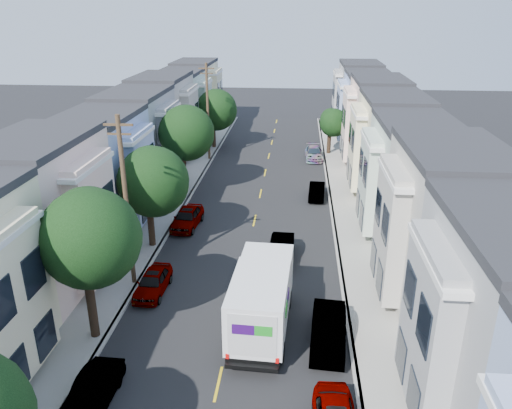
{
  "coord_description": "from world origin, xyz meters",
  "views": [
    {
      "loc": [
        3.13,
        -23.16,
        15.35
      ],
      "look_at": [
        0.3,
        9.87,
        2.2
      ],
      "focal_mm": 35.0,
      "sensor_mm": 36.0,
      "label": 1
    }
  ],
  "objects_px": {
    "tree_c": "(152,182)",
    "parked_right_c": "(317,191)",
    "tree_b": "(88,239)",
    "parked_left_b": "(93,394)",
    "tree_e": "(216,110)",
    "tree_d": "(185,133)",
    "utility_pole_far": "(208,112)",
    "parked_left_d": "(187,218)",
    "parked_right_b": "(328,331)",
    "parked_left_c": "(153,282)",
    "lead_sedan": "(281,250)",
    "parked_right_d": "(314,153)",
    "tree_far_r": "(333,123)",
    "fedex_truck": "(262,297)",
    "utility_pole_near": "(126,203)"
  },
  "relations": [
    {
      "from": "tree_b",
      "to": "parked_left_c",
      "type": "relative_size",
      "value": 1.94
    },
    {
      "from": "tree_far_r",
      "to": "tree_b",
      "type": "bearing_deg",
      "value": -110.86
    },
    {
      "from": "tree_d",
      "to": "tree_far_r",
      "type": "relative_size",
      "value": 1.54
    },
    {
      "from": "tree_e",
      "to": "parked_right_b",
      "type": "xyz_separation_m",
      "value": [
        11.2,
        -35.69,
        -3.68
      ]
    },
    {
      "from": "fedex_truck",
      "to": "parked_right_d",
      "type": "height_order",
      "value": "fedex_truck"
    },
    {
      "from": "parked_left_b",
      "to": "tree_b",
      "type": "bearing_deg",
      "value": 108.68
    },
    {
      "from": "tree_b",
      "to": "utility_pole_far",
      "type": "relative_size",
      "value": 0.78
    },
    {
      "from": "tree_e",
      "to": "parked_right_d",
      "type": "relative_size",
      "value": 1.57
    },
    {
      "from": "tree_d",
      "to": "parked_right_d",
      "type": "xyz_separation_m",
      "value": [
        11.2,
        11.95,
        -4.84
      ]
    },
    {
      "from": "parked_left_c",
      "to": "tree_c",
      "type": "bearing_deg",
      "value": 105.21
    },
    {
      "from": "tree_c",
      "to": "utility_pole_far",
      "type": "xyz_separation_m",
      "value": [
        0.0,
        21.01,
        0.45
      ]
    },
    {
      "from": "parked_right_d",
      "to": "utility_pole_near",
      "type": "bearing_deg",
      "value": -113.97
    },
    {
      "from": "parked_right_b",
      "to": "tree_d",
      "type": "bearing_deg",
      "value": 123.19
    },
    {
      "from": "tree_d",
      "to": "utility_pole_far",
      "type": "xyz_separation_m",
      "value": [
        0.0,
        10.71,
        -0.34
      ]
    },
    {
      "from": "parked_right_b",
      "to": "tree_far_r",
      "type": "bearing_deg",
      "value": 90.64
    },
    {
      "from": "tree_b",
      "to": "fedex_truck",
      "type": "relative_size",
      "value": 1.12
    },
    {
      "from": "fedex_truck",
      "to": "parked_left_c",
      "type": "distance_m",
      "value": 7.25
    },
    {
      "from": "tree_c",
      "to": "parked_right_d",
      "type": "relative_size",
      "value": 1.63
    },
    {
      "from": "tree_c",
      "to": "parked_right_c",
      "type": "bearing_deg",
      "value": 42.82
    },
    {
      "from": "parked_left_b",
      "to": "parked_right_d",
      "type": "bearing_deg",
      "value": 76.48
    },
    {
      "from": "parked_left_b",
      "to": "tree_e",
      "type": "bearing_deg",
      "value": 93.31
    },
    {
      "from": "tree_d",
      "to": "utility_pole_far",
      "type": "distance_m",
      "value": 10.72
    },
    {
      "from": "tree_d",
      "to": "parked_left_b",
      "type": "xyz_separation_m",
      "value": [
        1.4,
        -25.01,
        -4.84
      ]
    },
    {
      "from": "parked_right_b",
      "to": "parked_right_c",
      "type": "relative_size",
      "value": 1.24
    },
    {
      "from": "tree_b",
      "to": "tree_d",
      "type": "bearing_deg",
      "value": 90.0
    },
    {
      "from": "tree_e",
      "to": "parked_left_d",
      "type": "bearing_deg",
      "value": -86.43
    },
    {
      "from": "parked_left_c",
      "to": "parked_left_b",
      "type": "bearing_deg",
      "value": -88.33
    },
    {
      "from": "tree_d",
      "to": "lead_sedan",
      "type": "relative_size",
      "value": 1.9
    },
    {
      "from": "utility_pole_near",
      "to": "parked_left_d",
      "type": "relative_size",
      "value": 2.23
    },
    {
      "from": "tree_far_r",
      "to": "utility_pole_near",
      "type": "xyz_separation_m",
      "value": [
        -13.2,
        -29.39,
        1.62
      ]
    },
    {
      "from": "utility_pole_near",
      "to": "parked_left_d",
      "type": "xyz_separation_m",
      "value": [
        1.4,
        8.44,
        -4.42
      ]
    },
    {
      "from": "tree_d",
      "to": "tree_e",
      "type": "relative_size",
      "value": 1.15
    },
    {
      "from": "lead_sedan",
      "to": "utility_pole_near",
      "type": "bearing_deg",
      "value": -153.73
    },
    {
      "from": "parked_left_d",
      "to": "parked_right_b",
      "type": "bearing_deg",
      "value": -48.72
    },
    {
      "from": "tree_b",
      "to": "parked_left_b",
      "type": "xyz_separation_m",
      "value": [
        1.4,
        -4.49,
        -4.81
      ]
    },
    {
      "from": "tree_b",
      "to": "parked_left_d",
      "type": "distance_m",
      "value": 14.54
    },
    {
      "from": "tree_d",
      "to": "fedex_truck",
      "type": "height_order",
      "value": "tree_d"
    },
    {
      "from": "tree_d",
      "to": "parked_left_d",
      "type": "height_order",
      "value": "tree_d"
    },
    {
      "from": "utility_pole_far",
      "to": "parked_right_c",
      "type": "relative_size",
      "value": 2.72
    },
    {
      "from": "tree_d",
      "to": "utility_pole_near",
      "type": "xyz_separation_m",
      "value": [
        0.0,
        -15.29,
        -0.34
      ]
    },
    {
      "from": "lead_sedan",
      "to": "parked_right_d",
      "type": "relative_size",
      "value": 0.95
    },
    {
      "from": "fedex_truck",
      "to": "parked_right_d",
      "type": "distance_m",
      "value": 31.27
    },
    {
      "from": "tree_e",
      "to": "fedex_truck",
      "type": "height_order",
      "value": "tree_e"
    },
    {
      "from": "parked_left_b",
      "to": "parked_right_c",
      "type": "relative_size",
      "value": 1.06
    },
    {
      "from": "tree_c",
      "to": "tree_b",
      "type": "bearing_deg",
      "value": -90.0
    },
    {
      "from": "tree_b",
      "to": "parked_right_b",
      "type": "xyz_separation_m",
      "value": [
        11.2,
        0.49,
        -4.7
      ]
    },
    {
      "from": "parked_left_b",
      "to": "parked_left_d",
      "type": "relative_size",
      "value": 0.87
    },
    {
      "from": "tree_far_r",
      "to": "utility_pole_near",
      "type": "bearing_deg",
      "value": -114.18
    },
    {
      "from": "lead_sedan",
      "to": "parked_right_c",
      "type": "distance_m",
      "value": 11.79
    },
    {
      "from": "tree_c",
      "to": "parked_left_c",
      "type": "bearing_deg",
      "value": -76.46
    }
  ]
}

